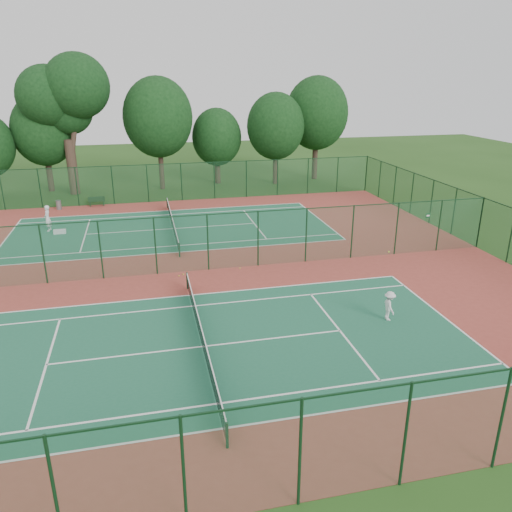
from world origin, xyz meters
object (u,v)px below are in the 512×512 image
Objects in this scene: player_far at (48,218)px; big_tree at (64,95)px; trash_bin at (59,205)px; kit_bag at (60,232)px; player_near at (389,306)px; bench at (97,201)px.

big_tree is (0.70, 12.75, 8.29)m from player_far.
trash_bin is 7.53m from kit_bag.
player_near is 26.36m from player_far.
kit_bag is at bearing 49.18° from player_near.
trash_bin is at bearing -173.90° from bench.
big_tree is (0.83, 6.23, 8.88)m from trash_bin.
trash_bin is at bearing 41.08° from player_near.
player_near reaches higher than bench.
bench is 10.79m from big_tree.
trash_bin is at bearing -170.92° from player_far.
player_far is 7.63m from bench.
big_tree reaches higher than player_near.
player_far reaches higher than trash_bin.
player_near is at bearing -61.99° from bench.
player_near is 0.75× the size of player_far.
big_tree is at bearing 34.26° from player_near.
player_far is at bearing -115.73° from bench.
trash_bin is 0.06× the size of big_tree.
trash_bin is 3.19m from bench.
player_near is 1.84× the size of trash_bin.
trash_bin is at bearing 96.29° from kit_bag.
player_far reaches higher than player_near.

